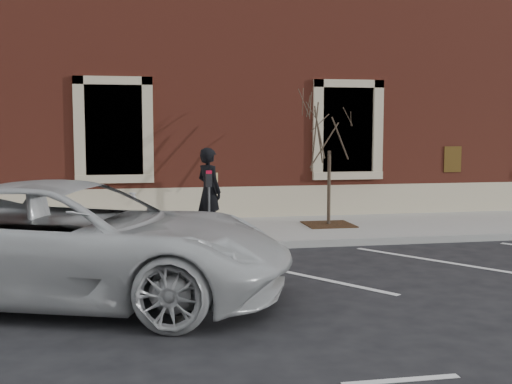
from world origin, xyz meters
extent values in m
plane|color=#28282B|center=(0.00, 0.00, 0.00)|extent=(120.00, 120.00, 0.00)
cube|color=#AAA8A0|center=(0.00, 1.75, 0.07)|extent=(40.00, 3.50, 0.15)
cube|color=#9E9E99|center=(0.00, -0.05, 0.07)|extent=(40.00, 0.12, 0.15)
cube|color=maroon|center=(0.00, 7.75, 4.00)|extent=(40.00, 8.50, 8.00)
cube|color=#BAAC8E|center=(0.00, 3.53, 0.55)|extent=(40.00, 0.06, 0.80)
cube|color=black|center=(-3.00, 3.65, 2.40)|extent=(1.40, 0.30, 2.20)
cube|color=#BAAC8E|center=(-3.00, 3.48, 1.20)|extent=(1.90, 0.20, 0.20)
cube|color=black|center=(3.00, 3.65, 2.40)|extent=(1.40, 0.30, 2.20)
cube|color=#BAAC8E|center=(3.00, 3.48, 1.20)|extent=(1.90, 0.20, 0.20)
imported|color=black|center=(-0.94, 1.10, 1.09)|extent=(0.74, 0.82, 1.88)
cylinder|color=#595B60|center=(-0.99, 0.68, 0.68)|extent=(0.05, 0.05, 1.07)
cube|color=black|center=(-0.99, 0.68, 1.36)|extent=(0.13, 0.10, 0.28)
cube|color=red|center=(-0.99, 0.68, 1.53)|extent=(0.12, 0.09, 0.06)
cube|color=white|center=(-0.99, 0.63, 0.63)|extent=(0.05, 0.00, 0.07)
cube|color=#422515|center=(1.99, 1.85, 0.16)|extent=(1.12, 1.12, 0.03)
cylinder|color=#3F3326|center=(1.99, 1.85, 1.03)|extent=(0.08, 0.08, 1.77)
imported|color=silver|center=(-3.36, -3.39, 0.85)|extent=(6.73, 4.67, 1.71)
camera|label=1|loc=(-2.51, -12.66, 2.46)|focal=45.00mm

